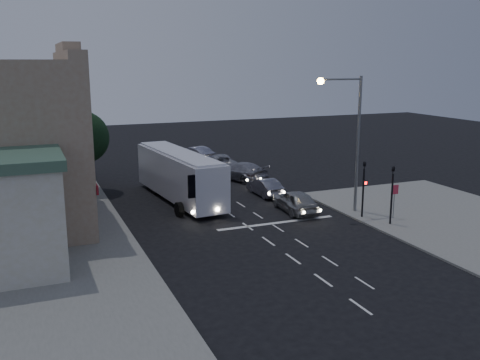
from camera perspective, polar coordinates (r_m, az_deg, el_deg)
name	(u,v)px	position (r m, az deg, el deg)	size (l,w,h in m)	color
ground	(261,236)	(31.54, 2.26, -6.00)	(120.00, 120.00, 0.00)	black
sidewalk_far	(21,223)	(36.55, -22.29, -4.25)	(12.00, 50.00, 0.12)	slate
road_markings	(258,219)	(34.92, 1.92, -4.14)	(8.00, 30.55, 0.01)	silver
tour_bus	(179,174)	(39.29, -6.50, 0.61)	(3.58, 11.99, 3.62)	silver
car_suv	(295,201)	(36.43, 5.93, -2.25)	(1.81, 4.49, 1.53)	#979797
car_sedan_a	(265,187)	(40.83, 2.67, -0.73)	(1.40, 4.02, 1.33)	slate
car_sedan_b	(240,171)	(45.98, 0.05, 0.96)	(2.21, 5.44, 1.58)	gray
car_sedan_c	(220,162)	(50.33, -2.17, 1.93)	(2.54, 5.50, 1.53)	#9B9AA1
car_extra	(196,154)	(55.13, -4.74, 2.82)	(1.60, 4.59, 1.51)	#9B99AB
traffic_signal_main	(364,182)	(35.26, 13.07, -0.24)	(0.25, 0.35, 4.10)	black
traffic_signal_side	(392,188)	(34.13, 15.93, -0.82)	(0.18, 0.15, 4.10)	black
regulatory_sign	(395,196)	(35.66, 16.17, -1.63)	(0.45, 0.12, 2.20)	slate
streetlight	(350,129)	(35.71, 11.67, 5.38)	(3.32, 0.44, 9.00)	slate
low_building_north	(10,144)	(47.64, -23.36, 3.51)	(9.40, 9.40, 6.50)	#B4B097
street_tree	(83,135)	(42.76, -16.45, 4.60)	(4.00, 4.00, 6.20)	black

